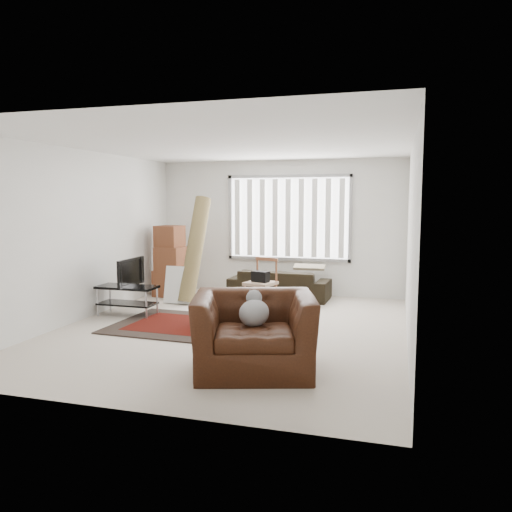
{
  "coord_description": "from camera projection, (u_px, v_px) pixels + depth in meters",
  "views": [
    {
      "loc": [
        2.35,
        -6.85,
        1.91
      ],
      "look_at": [
        0.24,
        0.47,
        1.05
      ],
      "focal_mm": 35.0,
      "sensor_mm": 36.0,
      "label": 1
    }
  ],
  "objects": [
    {
      "name": "white_flatpack",
      "position": [
        179.0,
        285.0,
        9.21
      ],
      "size": [
        0.55,
        0.25,
        0.69
      ],
      "primitive_type": "cube",
      "rotation": [
        -0.21,
        0.0,
        -0.04
      ],
      "color": "silver",
      "rests_on": "ground"
    },
    {
      "name": "tv",
      "position": [
        127.0,
        272.0,
        8.21
      ],
      "size": [
        0.1,
        0.8,
        0.46
      ],
      "primitive_type": "imported",
      "rotation": [
        0.0,
        0.0,
        1.57
      ],
      "color": "black",
      "rests_on": "tv_stand"
    },
    {
      "name": "rolled_rug",
      "position": [
        195.0,
        249.0,
        9.31
      ],
      "size": [
        0.48,
        0.94,
        1.99
      ],
      "primitive_type": "cylinder",
      "rotation": [
        -0.31,
        0.0,
        -0.22
      ],
      "color": "brown",
      "rests_on": "ground"
    },
    {
      "name": "subwoofer",
      "position": [
        206.0,
        314.0,
        7.6
      ],
      "size": [
        0.35,
        0.35,
        0.31
      ],
      "primitive_type": "cube",
      "rotation": [
        0.0,
        0.0,
        0.14
      ],
      "color": "black",
      "rests_on": "persian_rug"
    },
    {
      "name": "tv_stand",
      "position": [
        127.0,
        294.0,
        8.25
      ],
      "size": [
        0.99,
        0.45,
        0.5
      ],
      "color": "black",
      "rests_on": "ground"
    },
    {
      "name": "room",
      "position": [
        244.0,
        210.0,
        7.69
      ],
      "size": [
        6.0,
        6.02,
        2.71
      ],
      "color": "beige",
      "rests_on": "ground"
    },
    {
      "name": "sofa",
      "position": [
        279.0,
        280.0,
        9.66
      ],
      "size": [
        1.96,
        0.91,
        0.74
      ],
      "primitive_type": "imported",
      "rotation": [
        0.0,
        0.0,
        3.1
      ],
      "color": "black",
      "rests_on": "ground"
    },
    {
      "name": "moving_boxes",
      "position": [
        171.0,
        264.0,
        9.89
      ],
      "size": [
        0.62,
        0.57,
        1.4
      ],
      "color": "brown",
      "rests_on": "ground"
    },
    {
      "name": "side_chair",
      "position": [
        261.0,
        281.0,
        8.82
      ],
      "size": [
        0.59,
        0.59,
        0.88
      ],
      "rotation": [
        0.0,
        0.0,
        -0.28
      ],
      "color": "#937760",
      "rests_on": "ground"
    },
    {
      "name": "persian_rug",
      "position": [
        197.0,
        326.0,
        7.53
      ],
      "size": [
        2.6,
        1.79,
        0.02
      ],
      "color": "black",
      "rests_on": "ground"
    },
    {
      "name": "armchair",
      "position": [
        254.0,
        327.0,
        5.57
      ],
      "size": [
        1.61,
        1.49,
        0.99
      ],
      "rotation": [
        0.0,
        0.0,
        0.29
      ],
      "color": "#35180B",
      "rests_on": "ground"
    }
  ]
}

